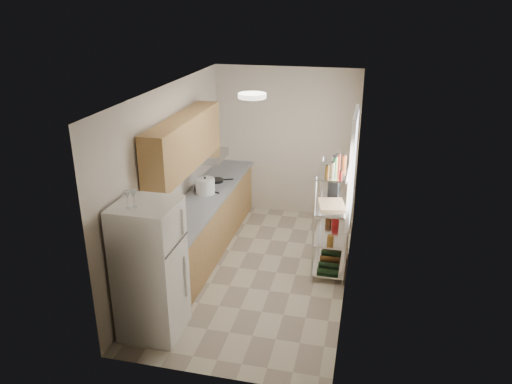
% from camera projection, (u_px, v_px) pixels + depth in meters
% --- Properties ---
extents(room, '(2.52, 4.42, 2.62)m').
position_uv_depth(room, '(258.00, 186.00, 6.71)').
color(room, beige).
rests_on(room, ground).
extents(counter_run, '(0.63, 3.51, 0.90)m').
position_uv_depth(counter_run, '(205.00, 223.00, 7.61)').
color(counter_run, '#B28A4C').
rests_on(counter_run, ground).
extents(upper_cabinets, '(0.33, 2.20, 0.72)m').
position_uv_depth(upper_cabinets, '(184.00, 142.00, 6.83)').
color(upper_cabinets, '#B28A4C').
rests_on(upper_cabinets, room).
extents(range_hood, '(0.50, 0.60, 0.12)m').
position_uv_depth(range_hood, '(208.00, 155.00, 7.70)').
color(range_hood, '#B7BABC').
rests_on(range_hood, room).
extents(window, '(0.06, 1.00, 1.46)m').
position_uv_depth(window, '(353.00, 167.00, 6.67)').
color(window, white).
rests_on(window, room).
extents(bakers_rack, '(0.45, 0.90, 1.73)m').
position_uv_depth(bakers_rack, '(334.00, 197.00, 6.83)').
color(bakers_rack, silver).
rests_on(bakers_rack, ground).
extents(ceiling_dome, '(0.34, 0.34, 0.05)m').
position_uv_depth(ceiling_dome, '(252.00, 96.00, 5.97)').
color(ceiling_dome, white).
rests_on(ceiling_dome, room).
extents(refrigerator, '(0.67, 0.67, 1.62)m').
position_uv_depth(refrigerator, '(151.00, 270.00, 5.62)').
color(refrigerator, white).
rests_on(refrigerator, ground).
extents(wine_glass_a, '(0.07, 0.07, 0.19)m').
position_uv_depth(wine_glass_a, '(127.00, 200.00, 5.17)').
color(wine_glass_a, silver).
rests_on(wine_glass_a, refrigerator).
extents(wine_glass_b, '(0.07, 0.07, 0.20)m').
position_uv_depth(wine_glass_b, '(134.00, 199.00, 5.19)').
color(wine_glass_b, silver).
rests_on(wine_glass_b, refrigerator).
extents(rice_cooker, '(0.29, 0.29, 0.23)m').
position_uv_depth(rice_cooker, '(205.00, 186.00, 7.50)').
color(rice_cooker, white).
rests_on(rice_cooker, counter_run).
extents(frying_pan_large, '(0.38, 0.38, 0.05)m').
position_uv_depth(frying_pan_large, '(203.00, 188.00, 7.66)').
color(frying_pan_large, black).
rests_on(frying_pan_large, counter_run).
extents(frying_pan_small, '(0.29, 0.29, 0.04)m').
position_uv_depth(frying_pan_small, '(217.00, 180.00, 8.00)').
color(frying_pan_small, black).
rests_on(frying_pan_small, counter_run).
extents(cutting_board, '(0.43, 0.50, 0.03)m').
position_uv_depth(cutting_board, '(332.00, 205.00, 6.81)').
color(cutting_board, tan).
rests_on(cutting_board, bakers_rack).
extents(espresso_machine, '(0.17, 0.23, 0.25)m').
position_uv_depth(espresso_machine, '(334.00, 187.00, 7.12)').
color(espresso_machine, black).
rests_on(espresso_machine, bakers_rack).
extents(storage_bag, '(0.11, 0.15, 0.16)m').
position_uv_depth(storage_bag, '(336.00, 219.00, 7.30)').
color(storage_bag, '#B01715').
rests_on(storage_bag, bakers_rack).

